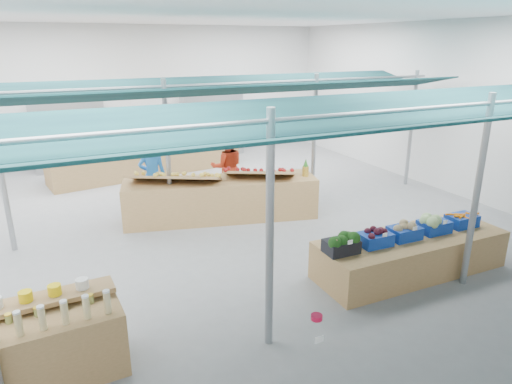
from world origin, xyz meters
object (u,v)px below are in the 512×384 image
Objects in this scene: fruit_counter at (221,199)px; vendor_left at (153,176)px; vendor_right at (227,167)px; veg_counter at (410,254)px; bottle_shelf at (39,345)px.

fruit_counter is 2.50× the size of vendor_left.
fruit_counter is 2.50× the size of vendor_right.
veg_counter is 4.14m from fruit_counter.
fruit_counter is at bearing 118.78° from veg_counter.
bottle_shelf is 6.51m from vendor_right.
veg_counter is at bearing 120.05° from vendor_right.
vendor_right is (-1.33, 4.76, 0.50)m from veg_counter.
fruit_counter is (-1.93, 3.66, 0.12)m from veg_counter.
veg_counter is at bearing 137.78° from vendor_left.
veg_counter is (5.62, 0.13, -0.12)m from bottle_shelf.
bottle_shelf is 1.12× the size of vendor_left.
bottle_shelf is at bearing -119.78° from fruit_counter.
fruit_counter is 1.31m from vendor_right.
fruit_counter reaches higher than veg_counter.
bottle_shelf is 5.50m from vendor_left.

